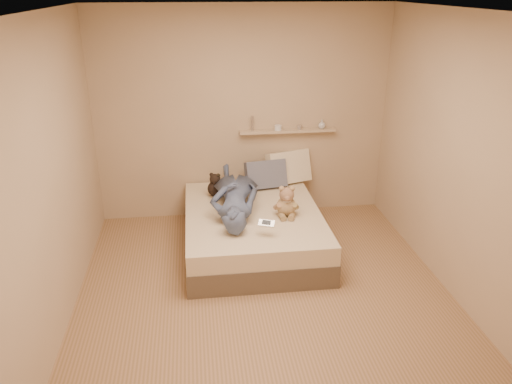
{
  "coord_description": "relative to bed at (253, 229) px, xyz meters",
  "views": [
    {
      "loc": [
        -0.61,
        -4.06,
        2.79
      ],
      "look_at": [
        0.0,
        0.65,
        0.8
      ],
      "focal_mm": 35.0,
      "sensor_mm": 36.0,
      "label": 1
    }
  ],
  "objects": [
    {
      "name": "shelf_bottles",
      "position": [
        0.7,
        0.91,
        0.94
      ],
      "size": [
        0.94,
        0.09,
        0.19
      ],
      "color": "silver",
      "rests_on": "wall_shelf"
    },
    {
      "name": "game_console",
      "position": [
        0.06,
        -0.6,
        0.37
      ],
      "size": [
        0.18,
        0.12,
        0.06
      ],
      "color": "silver",
      "rests_on": "bed"
    },
    {
      "name": "wall_shelf",
      "position": [
        0.55,
        0.91,
        0.88
      ],
      "size": [
        1.2,
        0.12,
        0.03
      ],
      "primitive_type": "cube",
      "color": "tan",
      "rests_on": "wall_back"
    },
    {
      "name": "person",
      "position": [
        -0.19,
        0.1,
        0.4
      ],
      "size": [
        0.69,
        1.5,
        0.35
      ],
      "primitive_type": "imported",
      "rotation": [
        0.0,
        0.0,
        3.03
      ],
      "color": "#4A5574",
      "rests_on": "bed"
    },
    {
      "name": "pillow_cream",
      "position": [
        0.56,
        0.83,
        0.43
      ],
      "size": [
        0.61,
        0.43,
        0.43
      ],
      "primitive_type": "cube",
      "rotation": [
        -0.29,
        0.0,
        0.32
      ],
      "color": "beige",
      "rests_on": "bed"
    },
    {
      "name": "dark_plush",
      "position": [
        -0.39,
        0.48,
        0.35
      ],
      "size": [
        0.19,
        0.19,
        0.3
      ],
      "color": "black",
      "rests_on": "bed"
    },
    {
      "name": "bed",
      "position": [
        0.0,
        0.0,
        0.0
      ],
      "size": [
        1.5,
        1.9,
        0.45
      ],
      "color": "brown",
      "rests_on": "floor"
    },
    {
      "name": "room",
      "position": [
        0.0,
        -0.93,
        1.08
      ],
      "size": [
        3.8,
        3.8,
        3.8
      ],
      "color": "#9C7150",
      "rests_on": "ground"
    },
    {
      "name": "pillow_grey",
      "position": [
        0.25,
        0.69,
        0.4
      ],
      "size": [
        0.53,
        0.33,
        0.37
      ],
      "primitive_type": "cube",
      "rotation": [
        -0.34,
        0.0,
        0.17
      ],
      "color": "slate",
      "rests_on": "bed"
    },
    {
      "name": "teddy_bear",
      "position": [
        0.35,
        -0.16,
        0.37
      ],
      "size": [
        0.29,
        0.28,
        0.35
      ],
      "color": "tan",
      "rests_on": "bed"
    }
  ]
}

